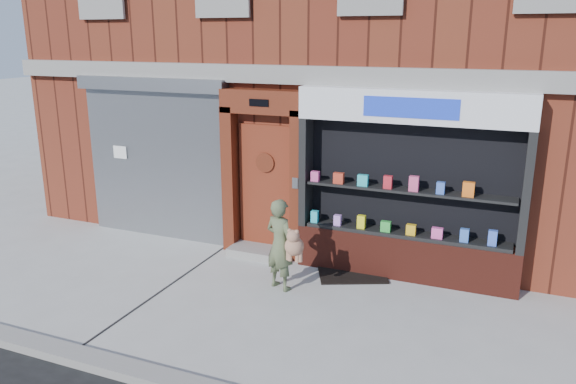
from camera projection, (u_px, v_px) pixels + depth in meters
The scene contains 8 objects.
ground at pixel (257, 305), 8.14m from camera, with size 80.00×80.00×0.00m, color #9E9E99.
curb at pixel (173, 383), 6.21m from camera, with size 60.00×0.30×0.12m, color gray.
building at pixel (372, 24), 12.38m from camera, with size 12.00×8.16×8.00m.
shutter_bay at pixel (156, 149), 10.50m from camera, with size 3.10×0.30×3.04m.
red_door_bay at pixel (264, 174), 9.67m from camera, with size 1.52×0.58×2.90m.
pharmacy_bay at pixel (408, 195), 8.73m from camera, with size 3.50×0.41×3.00m.
woman at pixel (282, 244), 8.46m from camera, with size 0.72×0.50×1.43m.
doormat at pixel (352, 274), 9.15m from camera, with size 1.08×0.76×0.03m, color black.
Camera 1 is at (3.25, -6.65, 3.77)m, focal length 35.00 mm.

